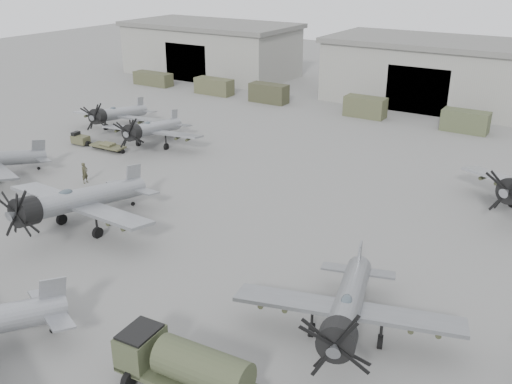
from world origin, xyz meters
The scene contains 15 objects.
ground centered at (0.00, 0.00, 0.00)m, with size 220.00×220.00×0.00m, color #626260.
hangar_left centered at (-38.00, 61.96, 4.37)m, with size 29.00×14.80×8.70m.
hangar_center centered at (0.00, 61.96, 4.37)m, with size 29.00×14.80×8.70m.
support_truck_0 centered at (-40.62, 50.00, 1.01)m, with size 6.59×2.20×2.02m, color #42442C.
support_truck_1 centered at (-28.67, 50.00, 1.18)m, with size 5.90×2.20×2.36m, color #47492F.
support_truck_2 centered at (-19.21, 50.00, 1.31)m, with size 5.47×2.20×2.62m, color #373824.
support_truck_3 centered at (-4.86, 50.00, 1.29)m, with size 5.23×2.20×2.58m, color #474A30.
support_truck_4 centered at (7.56, 50.00, 1.25)m, with size 5.31×2.20×2.51m, color #454C31.
aircraft_mid_1 centered at (-10.42, 7.81, 2.44)m, with size 13.38×12.04×5.37m.
aircraft_mid_2 centered at (12.00, 6.27, 2.22)m, with size 12.22×11.00×4.88m.
aircraft_far_0 centered at (-19.27, 25.82, 2.08)m, with size 11.54×10.38×4.58m.
aircraft_extra_334 centered at (-26.82, 28.34, 2.08)m, with size 11.54×10.38×4.58m.
fuel_tanker centered at (7.12, -1.12, 1.56)m, with size 7.17×3.55×2.71m.
tug_trailer centered at (-25.09, 22.62, 0.52)m, with size 6.95×1.63×1.39m.
ground_crew centered at (-17.47, 14.97, 0.96)m, with size 0.70×0.46×1.93m, color #393825.
Camera 1 is at (21.38, -17.44, 19.21)m, focal length 40.00 mm.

